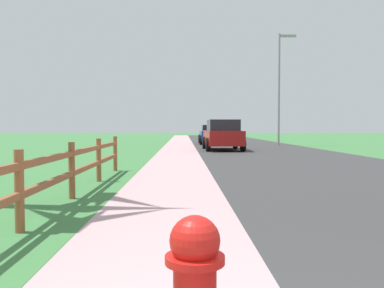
% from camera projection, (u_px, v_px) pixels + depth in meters
% --- Properties ---
extents(ground_plane, '(120.00, 120.00, 0.00)m').
position_uv_depth(ground_plane, '(195.00, 146.00, 26.12)').
color(ground_plane, '#3F7B40').
extents(road_asphalt, '(7.00, 66.00, 0.01)m').
position_uv_depth(road_asphalt, '(244.00, 145.00, 28.20)').
color(road_asphalt, '#373737').
rests_on(road_asphalt, ground).
extents(curb_concrete, '(6.00, 66.00, 0.01)m').
position_uv_depth(curb_concrete, '(150.00, 145.00, 28.05)').
color(curb_concrete, '#C19A9D').
rests_on(curb_concrete, ground).
extents(grass_verge, '(5.00, 66.00, 0.00)m').
position_uv_depth(grass_verge, '(128.00, 145.00, 28.02)').
color(grass_verge, '#3F7B40').
rests_on(grass_verge, ground).
extents(rail_fence, '(0.11, 11.39, 0.99)m').
position_uv_depth(rail_fence, '(51.00, 173.00, 5.89)').
color(rail_fence, brown).
rests_on(rail_fence, ground).
extents(parked_suv_red, '(2.07, 4.41, 1.64)m').
position_uv_depth(parked_suv_red, '(223.00, 135.00, 22.06)').
color(parked_suv_red, maroon).
rests_on(parked_suv_red, ground).
extents(parked_car_blue, '(2.10, 4.39, 1.40)m').
position_uv_depth(parked_car_blue, '(213.00, 134.00, 29.81)').
color(parked_car_blue, navy).
rests_on(parked_car_blue, ground).
extents(street_lamp, '(1.17, 0.20, 7.43)m').
position_uv_depth(street_lamp, '(280.00, 81.00, 27.07)').
color(street_lamp, gray).
rests_on(street_lamp, ground).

